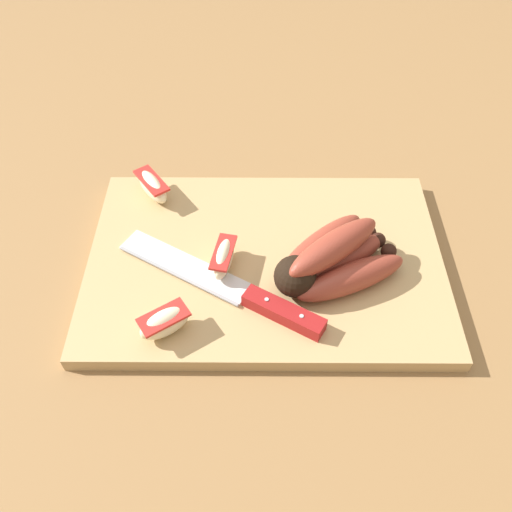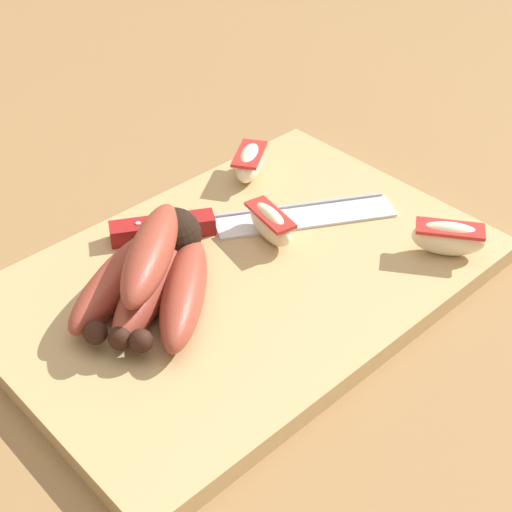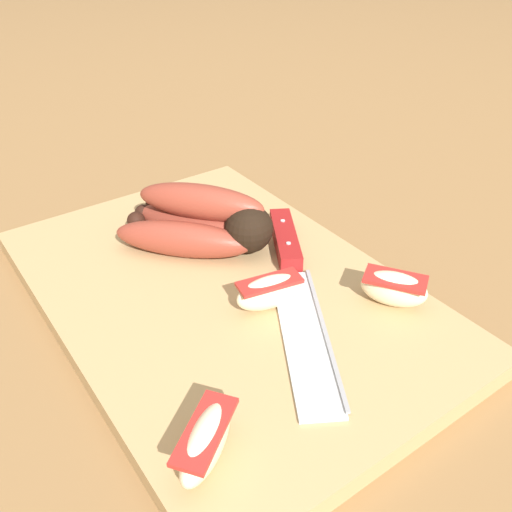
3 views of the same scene
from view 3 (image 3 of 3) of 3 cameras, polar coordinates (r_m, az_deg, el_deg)
name	(u,v)px [view 3 (image 3 of 3)]	position (r m, az deg, el deg)	size (l,w,h in m)	color
ground_plane	(235,293)	(0.56, -2.21, -3.81)	(6.00, 6.00, 0.00)	olive
cutting_board	(223,294)	(0.54, -3.42, -3.95)	(0.45, 0.30, 0.02)	tan
banana_bunch	(203,221)	(0.59, -5.47, 3.63)	(0.17, 0.16, 0.07)	black
chefs_knife	(292,268)	(0.55, 3.73, -1.21)	(0.26, 0.17, 0.02)	silver
apple_wedge_near	(206,441)	(0.38, -5.17, -18.40)	(0.06, 0.07, 0.03)	beige
apple_wedge_middle	(269,292)	(0.49, 1.32, -3.69)	(0.03, 0.07, 0.03)	beige
apple_wedge_far	(394,288)	(0.51, 14.00, -3.21)	(0.06, 0.05, 0.03)	beige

